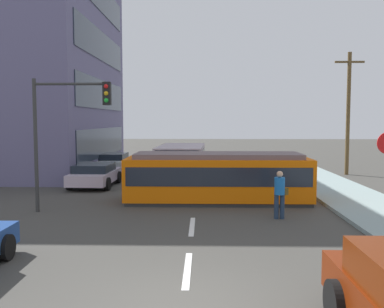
# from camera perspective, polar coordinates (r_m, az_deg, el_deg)

# --- Properties ---
(ground_plane) EXTENTS (120.00, 120.00, 0.00)m
(ground_plane) POSITION_cam_1_polar(r_m,az_deg,el_deg) (17.85, 0.35, -6.49)
(ground_plane) COLOR #403E39
(lane_stripe_1) EXTENTS (0.16, 2.40, 0.01)m
(lane_stripe_1) POSITION_cam_1_polar(r_m,az_deg,el_deg) (10.11, -0.61, -15.17)
(lane_stripe_1) COLOR silver
(lane_stripe_1) RESTS_ON ground
(lane_stripe_2) EXTENTS (0.16, 2.40, 0.01)m
(lane_stripe_2) POSITION_cam_1_polar(r_m,az_deg,el_deg) (13.94, 0.01, -9.62)
(lane_stripe_2) COLOR silver
(lane_stripe_2) RESTS_ON ground
(lane_stripe_3) EXTENTS (0.16, 2.40, 0.01)m
(lane_stripe_3) POSITION_cam_1_polar(r_m,az_deg,el_deg) (23.98, 0.65, -3.64)
(lane_stripe_3) COLOR silver
(lane_stripe_3) RESTS_ON ground
(lane_stripe_4) EXTENTS (0.16, 2.40, 0.01)m
(lane_stripe_4) POSITION_cam_1_polar(r_m,az_deg,el_deg) (29.93, 0.82, -2.00)
(lane_stripe_4) COLOR silver
(lane_stripe_4) RESTS_ON ground
(streetcar_tram) EXTENTS (7.60, 2.57, 2.05)m
(streetcar_tram) POSITION_cam_1_polar(r_m,az_deg,el_deg) (17.90, 3.43, -3.02)
(streetcar_tram) COLOR #E96306
(streetcar_tram) RESTS_ON ground
(city_bus) EXTENTS (2.72, 5.65, 1.95)m
(city_bus) POSITION_cam_1_polar(r_m,az_deg,el_deg) (24.75, -1.42, -0.80)
(city_bus) COLOR #BCAAB5
(city_bus) RESTS_ON ground
(pedestrian_crossing) EXTENTS (0.51, 0.36, 1.67)m
(pedestrian_crossing) POSITION_cam_1_polar(r_m,az_deg,el_deg) (15.12, 11.62, -4.97)
(pedestrian_crossing) COLOR #1F3149
(pedestrian_crossing) RESTS_ON ground
(parked_sedan_mid) EXTENTS (2.17, 4.10, 1.19)m
(parked_sedan_mid) POSITION_cam_1_polar(r_m,az_deg,el_deg) (22.57, -12.81, -2.68)
(parked_sedan_mid) COLOR #C4B1C5
(parked_sedan_mid) RESTS_ON ground
(parked_sedan_far) EXTENTS (1.96, 4.26, 1.19)m
(parked_sedan_far) POSITION_cam_1_polar(r_m,az_deg,el_deg) (29.41, -10.32, -0.98)
(parked_sedan_far) COLOR silver
(parked_sedan_far) RESTS_ON ground
(traffic_light_mast) EXTENTS (2.89, 0.33, 4.93)m
(traffic_light_mast) POSITION_cam_1_polar(r_m,az_deg,el_deg) (16.38, -16.49, 4.53)
(traffic_light_mast) COLOR #333333
(traffic_light_mast) RESTS_ON ground
(utility_pole_mid) EXTENTS (1.80, 0.24, 7.59)m
(utility_pole_mid) POSITION_cam_1_polar(r_m,az_deg,el_deg) (28.37, 20.11, 5.39)
(utility_pole_mid) COLOR brown
(utility_pole_mid) RESTS_ON ground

